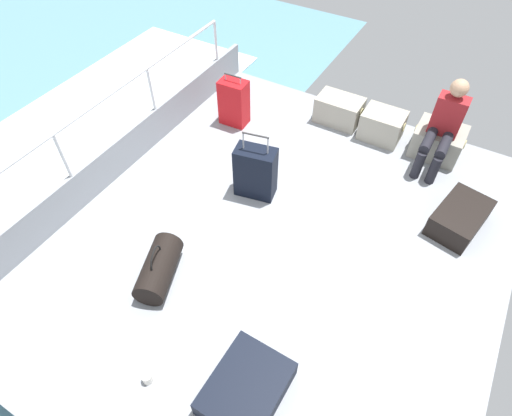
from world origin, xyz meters
The scene contains 14 objects.
ground_plane centered at (0.00, 0.00, -0.03)m, with size 4.40×5.20×0.06m, color gray.
gunwale_port centered at (-2.17, 0.00, 0.23)m, with size 0.06×5.20×0.45m, color gray.
railing_port centered at (-2.17, 0.00, 0.78)m, with size 0.04×4.20×1.02m.
sea_wake centered at (-3.60, 0.00, -0.34)m, with size 12.00×12.00×0.01m.
cargo_crate_0 centered at (-0.30, 2.20, 0.18)m, with size 0.63×0.38×0.36m.
cargo_crate_1 centered at (0.32, 2.15, 0.19)m, with size 0.55×0.40×0.38m.
cargo_crate_2 centered at (1.02, 2.20, 0.18)m, with size 0.61×0.50×0.37m.
passenger_seated centered at (1.02, 2.02, 0.55)m, with size 0.34×0.66×1.07m.
suitcase_0 centered at (-1.51, 1.47, 0.31)m, with size 0.37×0.26×0.72m.
suitcase_1 centered at (-0.59, 0.46, 0.32)m, with size 0.49×0.33×0.84m.
suitcase_3 centered at (0.49, -1.53, 0.10)m, with size 0.56×0.72×0.21m.
suitcase_4 centered at (1.54, 1.12, 0.13)m, with size 0.58×0.78×0.26m.
duffel_bag centered at (-0.81, -1.01, 0.15)m, with size 0.50×0.71×0.44m.
paper_cup centered at (-0.27, -1.86, 0.05)m, with size 0.08×0.08×0.10m, color white.
Camera 1 is at (1.14, -2.51, 3.58)m, focal length 29.86 mm.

